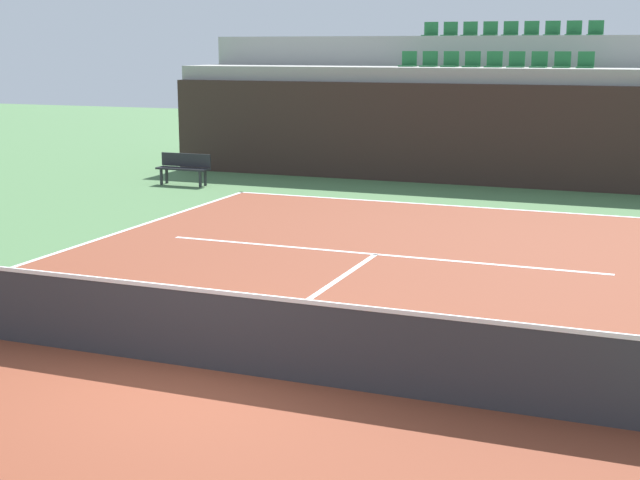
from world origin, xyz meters
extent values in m
plane|color=#477042|center=(0.00, 0.00, 0.00)|extent=(80.00, 80.00, 0.00)
cube|color=brown|center=(0.00, 0.00, 0.01)|extent=(11.00, 24.00, 0.01)
cube|color=white|center=(0.00, 11.95, 0.01)|extent=(11.00, 0.10, 0.00)
cube|color=white|center=(0.00, 6.40, 0.01)|extent=(8.26, 0.10, 0.00)
cube|color=white|center=(0.00, 3.20, 0.01)|extent=(0.10, 6.40, 0.00)
cube|color=#33231E|center=(0.00, 15.47, 1.36)|extent=(18.41, 0.30, 2.71)
cube|color=#9E9E99|center=(0.00, 16.82, 1.56)|extent=(18.41, 2.40, 3.13)
cube|color=#9E9E99|center=(0.00, 19.22, 2.00)|extent=(18.41, 2.40, 4.01)
cube|color=#1E6633|center=(-2.47, 16.82, 3.15)|extent=(0.44, 0.44, 0.04)
cube|color=#1E6633|center=(-2.47, 17.02, 3.37)|extent=(0.44, 0.04, 0.40)
cube|color=#1E6633|center=(-1.85, 16.82, 3.15)|extent=(0.44, 0.44, 0.04)
cube|color=#1E6633|center=(-1.85, 17.02, 3.37)|extent=(0.44, 0.04, 0.40)
cube|color=#1E6633|center=(-1.24, 16.82, 3.15)|extent=(0.44, 0.44, 0.04)
cube|color=#1E6633|center=(-1.24, 17.02, 3.37)|extent=(0.44, 0.04, 0.40)
cube|color=#1E6633|center=(-0.62, 16.82, 3.15)|extent=(0.44, 0.44, 0.04)
cube|color=#1E6633|center=(-0.62, 17.02, 3.37)|extent=(0.44, 0.04, 0.40)
cube|color=#1E6633|center=(0.00, 16.82, 3.15)|extent=(0.44, 0.44, 0.04)
cube|color=#1E6633|center=(0.00, 17.02, 3.37)|extent=(0.44, 0.04, 0.40)
cube|color=#1E6633|center=(0.62, 16.82, 3.15)|extent=(0.44, 0.44, 0.04)
cube|color=#1E6633|center=(0.62, 17.02, 3.37)|extent=(0.44, 0.04, 0.40)
cube|color=#1E6633|center=(1.24, 16.82, 3.15)|extent=(0.44, 0.44, 0.04)
cube|color=#1E6633|center=(1.24, 17.02, 3.37)|extent=(0.44, 0.04, 0.40)
cube|color=#1E6633|center=(1.85, 16.82, 3.15)|extent=(0.44, 0.44, 0.04)
cube|color=#1E6633|center=(1.85, 17.02, 3.37)|extent=(0.44, 0.04, 0.40)
cube|color=#1E6633|center=(2.47, 16.82, 3.15)|extent=(0.44, 0.44, 0.04)
cube|color=#1E6633|center=(2.47, 17.02, 3.37)|extent=(0.44, 0.04, 0.40)
cube|color=#1E6633|center=(-2.47, 19.22, 4.03)|extent=(0.44, 0.44, 0.04)
cube|color=#1E6633|center=(-2.47, 19.42, 4.25)|extent=(0.44, 0.04, 0.40)
cube|color=#1E6633|center=(-1.85, 19.22, 4.03)|extent=(0.44, 0.44, 0.04)
cube|color=#1E6633|center=(-1.85, 19.42, 4.25)|extent=(0.44, 0.04, 0.40)
cube|color=#1E6633|center=(-1.24, 19.22, 4.03)|extent=(0.44, 0.44, 0.04)
cube|color=#1E6633|center=(-1.24, 19.42, 4.25)|extent=(0.44, 0.04, 0.40)
cube|color=#1E6633|center=(-0.62, 19.22, 4.03)|extent=(0.44, 0.44, 0.04)
cube|color=#1E6633|center=(-0.62, 19.42, 4.25)|extent=(0.44, 0.04, 0.40)
cube|color=#1E6633|center=(0.00, 19.22, 4.03)|extent=(0.44, 0.44, 0.04)
cube|color=#1E6633|center=(0.00, 19.42, 4.25)|extent=(0.44, 0.04, 0.40)
cube|color=#1E6633|center=(0.62, 19.22, 4.03)|extent=(0.44, 0.44, 0.04)
cube|color=#1E6633|center=(0.62, 19.42, 4.25)|extent=(0.44, 0.04, 0.40)
cube|color=#1E6633|center=(1.24, 19.22, 4.03)|extent=(0.44, 0.44, 0.04)
cube|color=#1E6633|center=(1.24, 19.42, 4.25)|extent=(0.44, 0.04, 0.40)
cube|color=#1E6633|center=(1.85, 19.22, 4.03)|extent=(0.44, 0.44, 0.04)
cube|color=#1E6633|center=(1.85, 19.42, 4.25)|extent=(0.44, 0.04, 0.40)
cube|color=#1E6633|center=(2.47, 19.22, 4.03)|extent=(0.44, 0.44, 0.04)
cube|color=#1E6633|center=(2.47, 19.42, 4.25)|extent=(0.44, 0.04, 0.40)
cube|color=#333338|center=(0.00, 0.00, 0.47)|extent=(10.90, 0.02, 0.92)
cube|color=white|center=(0.00, 0.00, 0.96)|extent=(10.90, 0.04, 0.05)
cube|color=#232328|center=(-7.50, 12.55, 0.45)|extent=(1.50, 0.40, 0.05)
cube|color=#232328|center=(-7.50, 12.73, 0.67)|extent=(1.50, 0.04, 0.36)
cube|color=#2D2D33|center=(-8.10, 12.41, 0.21)|extent=(0.06, 0.06, 0.42)
cube|color=#2D2D33|center=(-6.90, 12.41, 0.21)|extent=(0.06, 0.06, 0.42)
cube|color=#2D2D33|center=(-8.10, 12.69, 0.21)|extent=(0.06, 0.06, 0.42)
cube|color=#2D2D33|center=(-6.90, 12.69, 0.21)|extent=(0.06, 0.06, 0.42)
camera|label=1|loc=(4.90, -8.83, 3.68)|focal=50.92mm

